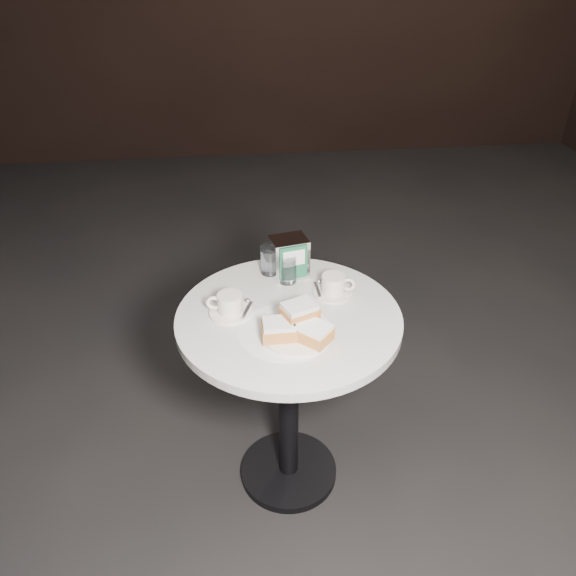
# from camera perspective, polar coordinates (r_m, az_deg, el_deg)

# --- Properties ---
(ground) EXTENTS (7.00, 7.00, 0.00)m
(ground) POSITION_cam_1_polar(r_m,az_deg,el_deg) (2.25, 0.06, -18.25)
(ground) COLOR black
(ground) RESTS_ON ground
(cafe_table) EXTENTS (0.70, 0.70, 0.74)m
(cafe_table) POSITION_cam_1_polar(r_m,az_deg,el_deg) (1.86, 0.07, -7.67)
(cafe_table) COLOR black
(cafe_table) RESTS_ON ground
(sugar_spill) EXTENTS (0.37, 0.37, 0.00)m
(sugar_spill) POSITION_cam_1_polar(r_m,az_deg,el_deg) (1.66, -0.27, -4.41)
(sugar_spill) COLOR white
(sugar_spill) RESTS_ON cafe_table
(beignet_plate) EXTENTS (0.25, 0.25, 0.10)m
(beignet_plate) POSITION_cam_1_polar(r_m,az_deg,el_deg) (1.62, 0.91, -4.08)
(beignet_plate) COLOR silver
(beignet_plate) RESTS_ON cafe_table
(coffee_cup_left) EXTENTS (0.15, 0.15, 0.07)m
(coffee_cup_left) POSITION_cam_1_polar(r_m,az_deg,el_deg) (1.73, -5.94, -1.76)
(coffee_cup_left) COLOR white
(coffee_cup_left) RESTS_ON cafe_table
(coffee_cup_right) EXTENTS (0.16, 0.16, 0.07)m
(coffee_cup_right) POSITION_cam_1_polar(r_m,az_deg,el_deg) (1.82, 4.64, 0.21)
(coffee_cup_right) COLOR silver
(coffee_cup_right) RESTS_ON cafe_table
(water_glass_left) EXTENTS (0.07, 0.07, 0.10)m
(water_glass_left) POSITION_cam_1_polar(r_m,az_deg,el_deg) (1.91, -1.88, 2.84)
(water_glass_left) COLOR silver
(water_glass_left) RESTS_ON cafe_table
(water_glass_right) EXTENTS (0.08, 0.08, 0.10)m
(water_glass_right) POSITION_cam_1_polar(r_m,az_deg,el_deg) (1.87, -0.06, 1.97)
(water_glass_right) COLOR white
(water_glass_right) RESTS_ON cafe_table
(napkin_dispenser) EXTENTS (0.14, 0.12, 0.14)m
(napkin_dispenser) POSITION_cam_1_polar(r_m,az_deg,el_deg) (1.89, 0.10, 3.16)
(napkin_dispenser) COLOR silver
(napkin_dispenser) RESTS_ON cafe_table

